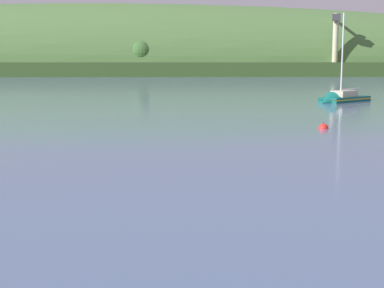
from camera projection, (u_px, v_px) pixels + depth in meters
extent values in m
cube|color=#314A21|center=(162.00, 69.00, 207.36)|extent=(590.26, 91.83, 4.85)
ellipsoid|color=#476B38|center=(96.00, 74.00, 224.21)|extent=(473.95, 96.98, 56.18)
sphere|color=#38602D|center=(141.00, 53.00, 198.11)|extent=(9.53, 9.53, 9.53)
cube|color=#4C4C51|center=(334.00, 73.00, 197.52)|extent=(5.58, 5.58, 2.00)
cylinder|color=#BCB293|center=(335.00, 42.00, 195.89)|extent=(2.00, 2.00, 20.02)
cylinder|color=#BCB293|center=(336.00, 19.00, 199.65)|extent=(5.20, 12.68, 1.10)
cube|color=#333338|center=(336.00, 17.00, 192.38)|extent=(3.32, 2.87, 2.40)
cube|color=#0F564C|center=(345.00, 101.00, 71.02)|extent=(7.94, 6.79, 1.18)
cone|color=#0F564C|center=(327.00, 103.00, 68.47)|extent=(3.13, 3.28, 2.64)
cube|color=gold|center=(345.00, 99.00, 70.98)|extent=(7.96, 6.81, 0.13)
cube|color=#BCB299|center=(344.00, 94.00, 70.75)|extent=(3.94, 3.57, 0.79)
cylinder|color=silver|center=(342.00, 55.00, 69.52)|extent=(0.19, 0.19, 10.52)
cylinder|color=silver|center=(350.00, 89.00, 71.50)|extent=(3.42, 2.52, 0.15)
sphere|color=red|center=(323.00, 128.00, 42.56)|extent=(0.78, 0.78, 0.78)
cylinder|color=black|center=(324.00, 123.00, 42.50)|extent=(0.04, 0.04, 0.08)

